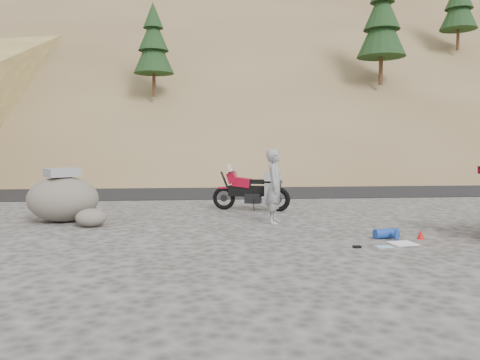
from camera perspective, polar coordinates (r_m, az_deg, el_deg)
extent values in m
plane|color=#3B3937|center=(10.11, 5.48, -6.07)|extent=(140.00, 140.00, 0.00)
cube|color=black|center=(18.95, 0.48, -1.14)|extent=(120.00, 7.00, 0.05)
cube|color=brown|center=(40.42, 0.40, 13.20)|extent=(110.00, 51.90, 46.72)
cube|color=brown|center=(40.47, 0.40, 13.62)|extent=(110.00, 43.28, 36.46)
cube|color=brown|center=(61.11, -1.47, 15.91)|extent=(120.00, 40.00, 30.00)
cylinder|color=#382714|center=(24.06, -10.45, 11.66)|extent=(0.17, 0.17, 1.40)
cone|color=black|center=(24.30, -10.50, 15.27)|extent=(2.00, 2.00, 2.25)
cone|color=black|center=(24.48, -10.53, 17.23)|extent=(1.50, 1.50, 1.76)
cone|color=black|center=(24.68, -10.56, 19.16)|extent=(1.00, 1.00, 1.26)
cylinder|color=#382714|center=(26.96, 16.79, 13.00)|extent=(0.22, 0.22, 1.82)
cone|color=black|center=(27.34, 16.89, 17.17)|extent=(2.60, 2.60, 2.92)
cone|color=black|center=(27.61, 16.95, 19.41)|extent=(1.95, 1.95, 2.28)
cylinder|color=#382714|center=(32.62, 25.03, 15.49)|extent=(0.18, 0.18, 1.54)
cone|color=black|center=(33.00, 25.13, 18.38)|extent=(2.20, 2.20, 2.48)
torus|color=black|center=(13.07, -1.98, -2.23)|extent=(0.65, 0.30, 0.65)
cylinder|color=black|center=(13.07, -1.98, -2.23)|extent=(0.20, 0.11, 0.20)
torus|color=black|center=(12.80, 4.63, -2.38)|extent=(0.69, 0.33, 0.68)
cylinder|color=black|center=(12.80, 4.63, -2.38)|extent=(0.23, 0.14, 0.22)
cylinder|color=black|center=(13.02, -1.65, -0.65)|extent=(0.37, 0.16, 0.79)
cylinder|color=black|center=(12.96, -1.06, 0.97)|extent=(0.22, 0.59, 0.04)
cube|color=black|center=(12.89, 1.19, -1.36)|extent=(1.19, 0.57, 0.29)
cube|color=black|center=(12.90, 1.61, -2.23)|extent=(0.51, 0.41, 0.27)
cube|color=maroon|center=(12.92, 0.21, -0.26)|extent=(0.58, 0.43, 0.30)
cube|color=maroon|center=(12.96, -0.94, 0.28)|extent=(0.38, 0.40, 0.35)
cube|color=silver|center=(12.96, -1.23, 1.40)|extent=(0.20, 0.31, 0.25)
cube|color=black|center=(12.83, 2.26, -0.21)|extent=(0.58, 0.36, 0.12)
cube|color=black|center=(12.77, 3.90, -0.41)|extent=(0.38, 0.27, 0.10)
cube|color=#B6B6BB|center=(12.54, 3.91, -1.40)|extent=(0.41, 0.23, 0.44)
cube|color=#B6B6BB|center=(13.04, 4.22, -1.17)|extent=(0.41, 0.23, 0.44)
cube|color=gray|center=(12.76, 3.99, 0.47)|extent=(0.49, 0.44, 0.25)
cube|color=maroon|center=(13.04, -1.98, -0.95)|extent=(0.31, 0.20, 0.04)
cylinder|color=black|center=(12.74, 1.68, -3.07)|extent=(0.08, 0.20, 0.36)
cylinder|color=#B6B6BB|center=(12.68, 3.67, -2.13)|extent=(0.45, 0.21, 0.13)
imported|color=gray|center=(10.92, 4.23, -5.27)|extent=(0.59, 0.72, 1.72)
ellipsoid|color=#5A534D|center=(11.81, -20.77, -2.20)|extent=(2.07, 1.94, 1.07)
cube|color=gray|center=(11.76, -20.85, 0.82)|extent=(0.82, 0.79, 0.18)
ellipsoid|color=#5A534D|center=(10.92, -17.70, -4.39)|extent=(0.81, 0.77, 0.40)
cube|color=white|center=(9.19, 19.21, -7.30)|extent=(0.51, 0.47, 0.01)
cylinder|color=navy|center=(9.58, 17.38, -6.23)|extent=(0.52, 0.28, 0.20)
cylinder|color=navy|center=(9.44, 18.53, -6.39)|extent=(0.08, 0.08, 0.21)
cone|color=red|center=(9.73, 21.17, -6.21)|extent=(0.17, 0.17, 0.18)
cube|color=black|center=(8.61, 14.07, -7.89)|extent=(0.14, 0.10, 0.04)
cube|color=#80AFC6|center=(8.80, 17.18, -7.79)|extent=(0.30, 0.22, 0.01)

